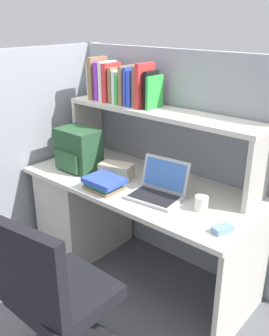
# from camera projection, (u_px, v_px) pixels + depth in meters

# --- Properties ---
(ground_plane) EXTENTS (8.00, 8.00, 0.00)m
(ground_plane) POSITION_uv_depth(u_px,v_px,m) (139.00, 274.00, 2.73)
(ground_plane) COLOR #595B60
(desk) EXTENTS (1.60, 0.70, 0.73)m
(desk) POSITION_uv_depth(u_px,v_px,m) (100.00, 208.00, 2.81)
(desk) COLOR beige
(desk) RESTS_ON ground_plane
(cubicle_partition_rear) EXTENTS (1.84, 0.05, 1.55)m
(cubicle_partition_rear) POSITION_uv_depth(u_px,v_px,m) (173.00, 161.00, 2.70)
(cubicle_partition_rear) COLOR gray
(cubicle_partition_rear) RESTS_ON ground_plane
(cubicle_partition_left) EXTENTS (0.05, 1.06, 1.55)m
(cubicle_partition_left) POSITION_uv_depth(u_px,v_px,m) (52.00, 150.00, 2.92)
(cubicle_partition_left) COLOR gray
(cubicle_partition_left) RESTS_ON ground_plane
(overhead_hutch) EXTENTS (1.44, 0.28, 0.45)m
(overhead_hutch) POSITION_uv_depth(u_px,v_px,m) (159.00, 125.00, 2.46)
(overhead_hutch) COLOR #BCB7AC
(overhead_hutch) RESTS_ON desk
(reference_books_on_shelf) EXTENTS (0.58, 0.19, 0.30)m
(reference_books_on_shelf) POSITION_uv_depth(u_px,v_px,m) (120.00, 84.00, 2.58)
(reference_books_on_shelf) COLOR white
(reference_books_on_shelf) RESTS_ON overhead_hutch
(laptop) EXTENTS (0.34, 0.29, 0.22)m
(laptop) POSITION_uv_depth(u_px,v_px,m) (159.00, 189.00, 2.25)
(laptop) COLOR #B7BABF
(laptop) RESTS_ON desk
(backpack) EXTENTS (0.30, 0.22, 0.29)m
(backpack) POSITION_uv_depth(u_px,v_px,m) (78.00, 150.00, 2.63)
(backpack) COLOR #264C2D
(backpack) RESTS_ON desk
(computer_mouse) EXTENTS (0.09, 0.12, 0.03)m
(computer_mouse) POSITION_uv_depth(u_px,v_px,m) (222.00, 229.00, 1.89)
(computer_mouse) COLOR #7299C6
(computer_mouse) RESTS_ON desk
(paper_cup) EXTENTS (0.08, 0.08, 0.08)m
(paper_cup) POSITION_uv_depth(u_px,v_px,m) (201.00, 203.00, 2.09)
(paper_cup) COLOR white
(paper_cup) RESTS_ON desk
(tissue_box) EXTENTS (0.24, 0.18, 0.10)m
(tissue_box) POSITION_uv_depth(u_px,v_px,m) (116.00, 171.00, 2.51)
(tissue_box) COLOR #BFB299
(tissue_box) RESTS_ON desk
(desk_book_stack) EXTENTS (0.24, 0.19, 0.08)m
(desk_book_stack) POSITION_uv_depth(u_px,v_px,m) (104.00, 183.00, 2.35)
(desk_book_stack) COLOR olive
(desk_book_stack) RESTS_ON desk
(office_chair) EXTENTS (0.52, 0.52, 0.93)m
(office_chair) POSITION_uv_depth(u_px,v_px,m) (58.00, 310.00, 1.85)
(office_chair) COLOR black
(office_chair) RESTS_ON ground_plane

